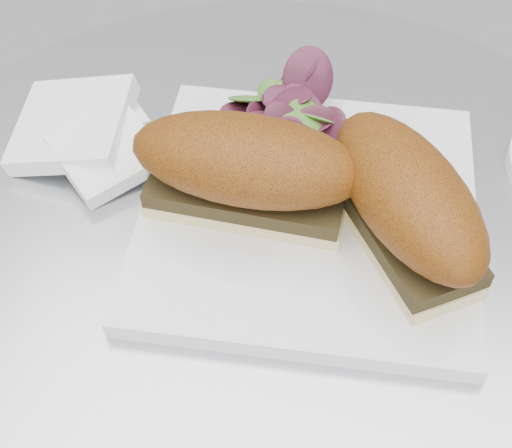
% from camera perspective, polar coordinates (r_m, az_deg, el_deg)
% --- Properties ---
extents(table, '(0.70, 0.70, 0.73)m').
position_cam_1_polar(table, '(0.78, 0.77, -13.09)').
color(table, silver).
rests_on(table, ground).
extents(plate, '(0.30, 0.30, 0.02)m').
position_cam_1_polar(plate, '(0.58, 4.22, 1.00)').
color(plate, white).
rests_on(plate, table).
extents(sandwich_left, '(0.18, 0.09, 0.08)m').
position_cam_1_polar(sandwich_left, '(0.55, -0.72, 4.53)').
color(sandwich_left, '#F7E19A').
rests_on(sandwich_left, plate).
extents(sandwich_right, '(0.17, 0.19, 0.08)m').
position_cam_1_polar(sandwich_right, '(0.53, 11.92, 1.82)').
color(sandwich_right, '#F7E19A').
rests_on(sandwich_right, plate).
extents(salad, '(0.12, 0.12, 0.05)m').
position_cam_1_polar(salad, '(0.62, 2.98, 8.90)').
color(salad, '#477E29').
rests_on(salad, plate).
extents(napkin, '(0.15, 0.15, 0.02)m').
position_cam_1_polar(napkin, '(0.65, -13.01, 5.93)').
color(napkin, white).
rests_on(napkin, table).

